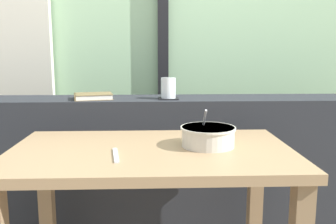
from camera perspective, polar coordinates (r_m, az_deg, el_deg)
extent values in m
cube|color=#9EC699|center=(2.57, -0.31, 17.04)|extent=(4.80, 0.08, 2.80)
cube|color=beige|center=(2.63, -23.83, 12.79)|extent=(0.56, 0.06, 2.50)
cube|color=black|center=(2.49, -0.78, 14.97)|extent=(0.07, 0.05, 2.60)
cube|color=#23262B|center=(2.01, 0.36, -9.50)|extent=(2.80, 0.29, 0.82)
cube|color=#826849|center=(1.81, -18.19, -14.76)|extent=(0.06, 0.06, 0.67)
cube|color=#826849|center=(1.80, 13.26, -14.61)|extent=(0.06, 0.06, 0.67)
cube|color=#997A56|center=(1.38, -2.64, -6.39)|extent=(1.05, 0.62, 0.03)
cube|color=black|center=(1.87, 0.05, 2.12)|extent=(0.10, 0.10, 0.00)
cylinder|color=white|center=(1.86, 0.05, 3.77)|extent=(0.07, 0.07, 0.10)
cylinder|color=#BC3D51|center=(1.86, 0.05, 3.19)|extent=(0.07, 0.07, 0.06)
cube|color=brown|center=(1.90, -11.45, 2.04)|extent=(0.21, 0.18, 0.00)
cube|color=silver|center=(1.90, -11.47, 2.41)|extent=(0.20, 0.17, 0.02)
cube|color=brown|center=(1.90, -11.48, 2.78)|extent=(0.21, 0.18, 0.00)
cube|color=brown|center=(1.90, -14.26, 2.29)|extent=(0.04, 0.14, 0.03)
cylinder|color=beige|center=(1.40, 6.21, -3.81)|extent=(0.20, 0.20, 0.07)
cylinder|color=beige|center=(1.40, 6.24, -2.48)|extent=(0.21, 0.21, 0.01)
cylinder|color=tan|center=(1.41, 6.20, -4.20)|extent=(0.18, 0.18, 0.05)
cylinder|color=silver|center=(1.42, 5.54, -1.74)|extent=(0.01, 0.13, 0.13)
ellipsoid|color=silver|center=(1.45, 5.40, -3.17)|extent=(0.03, 0.05, 0.01)
cube|color=silver|center=(1.29, -8.11, -6.63)|extent=(0.04, 0.17, 0.01)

